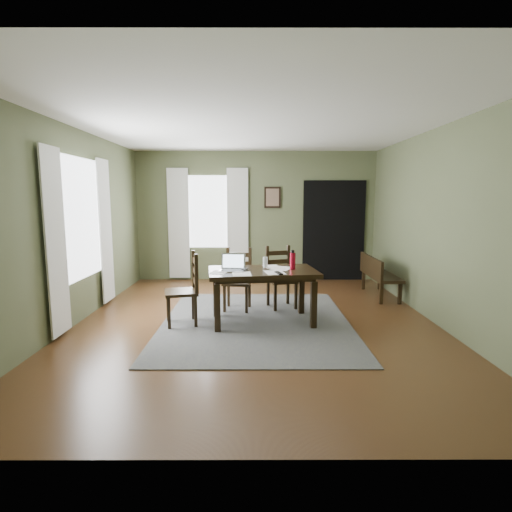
{
  "coord_description": "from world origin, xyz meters",
  "views": [
    {
      "loc": [
        -0.01,
        -5.44,
        1.73
      ],
      "look_at": [
        0.0,
        0.3,
        0.9
      ],
      "focal_mm": 28.0,
      "sensor_mm": 36.0,
      "label": 1
    }
  ],
  "objects_px": {
    "chair_end": "(185,290)",
    "chair_back_right": "(281,278)",
    "water_bottle": "(293,261)",
    "chair_back_left": "(238,280)",
    "bench": "(377,273)",
    "dining_table": "(263,276)",
    "laptop": "(233,266)"
  },
  "relations": [
    {
      "from": "chair_end",
      "to": "chair_back_right",
      "type": "bearing_deg",
      "value": 108.57
    },
    {
      "from": "chair_end",
      "to": "water_bottle",
      "type": "xyz_separation_m",
      "value": [
        1.49,
        0.13,
        0.39
      ]
    },
    {
      "from": "chair_end",
      "to": "chair_back_left",
      "type": "height_order",
      "value": "chair_end"
    },
    {
      "from": "chair_end",
      "to": "bench",
      "type": "distance_m",
      "value": 3.52
    },
    {
      "from": "bench",
      "to": "water_bottle",
      "type": "height_order",
      "value": "water_bottle"
    },
    {
      "from": "dining_table",
      "to": "water_bottle",
      "type": "relative_size",
      "value": 5.84
    },
    {
      "from": "chair_back_right",
      "to": "chair_end",
      "type": "bearing_deg",
      "value": -164.08
    },
    {
      "from": "chair_back_right",
      "to": "bench",
      "type": "relative_size",
      "value": 0.76
    },
    {
      "from": "chair_end",
      "to": "chair_back_right",
      "type": "relative_size",
      "value": 1.03
    },
    {
      "from": "chair_end",
      "to": "laptop",
      "type": "bearing_deg",
      "value": 80.23
    },
    {
      "from": "dining_table",
      "to": "water_bottle",
      "type": "distance_m",
      "value": 0.47
    },
    {
      "from": "bench",
      "to": "laptop",
      "type": "bearing_deg",
      "value": 121.98
    },
    {
      "from": "dining_table",
      "to": "chair_back_left",
      "type": "height_order",
      "value": "chair_back_left"
    },
    {
      "from": "chair_back_left",
      "to": "laptop",
      "type": "height_order",
      "value": "laptop"
    },
    {
      "from": "dining_table",
      "to": "chair_back_right",
      "type": "distance_m",
      "value": 0.88
    },
    {
      "from": "chair_back_right",
      "to": "dining_table",
      "type": "bearing_deg",
      "value": -127.72
    },
    {
      "from": "chair_back_right",
      "to": "laptop",
      "type": "distance_m",
      "value": 1.15
    },
    {
      "from": "chair_back_left",
      "to": "bench",
      "type": "bearing_deg",
      "value": 26.09
    },
    {
      "from": "dining_table",
      "to": "chair_end",
      "type": "bearing_deg",
      "value": 177.47
    },
    {
      "from": "chair_back_left",
      "to": "water_bottle",
      "type": "height_order",
      "value": "water_bottle"
    },
    {
      "from": "chair_back_left",
      "to": "bench",
      "type": "distance_m",
      "value": 2.58
    },
    {
      "from": "chair_back_left",
      "to": "chair_back_right",
      "type": "distance_m",
      "value": 0.69
    },
    {
      "from": "chair_back_left",
      "to": "chair_back_right",
      "type": "height_order",
      "value": "chair_back_right"
    },
    {
      "from": "bench",
      "to": "water_bottle",
      "type": "distance_m",
      "value": 2.25
    },
    {
      "from": "chair_back_left",
      "to": "laptop",
      "type": "xyz_separation_m",
      "value": [
        -0.04,
        -0.7,
        0.34
      ]
    },
    {
      "from": "chair_back_left",
      "to": "bench",
      "type": "height_order",
      "value": "chair_back_left"
    },
    {
      "from": "chair_back_left",
      "to": "chair_back_right",
      "type": "bearing_deg",
      "value": 17.99
    },
    {
      "from": "chair_back_right",
      "to": "water_bottle",
      "type": "distance_m",
      "value": 0.86
    },
    {
      "from": "dining_table",
      "to": "bench",
      "type": "height_order",
      "value": "dining_table"
    },
    {
      "from": "bench",
      "to": "water_bottle",
      "type": "bearing_deg",
      "value": 131.72
    },
    {
      "from": "chair_back_right",
      "to": "bench",
      "type": "bearing_deg",
      "value": 5.17
    },
    {
      "from": "chair_back_left",
      "to": "chair_end",
      "type": "bearing_deg",
      "value": -125.7
    }
  ]
}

